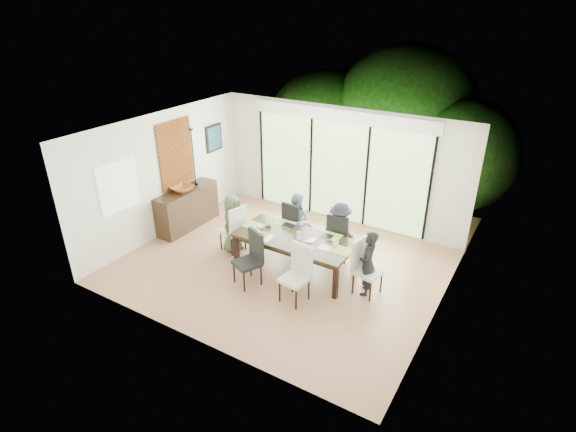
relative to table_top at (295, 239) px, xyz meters
The scene contains 62 objects.
floor 0.75m from the table_top, behind, with size 6.00×5.00×0.01m, color brown.
ceiling 2.04m from the table_top, behind, with size 6.00×5.00×0.01m, color white.
wall_back 2.58m from the table_top, 96.55° to the left, with size 6.00×0.02×2.70m, color silver.
wall_front 2.64m from the table_top, 96.39° to the right, with size 6.00×0.02×2.70m, color beige.
wall_left 3.36m from the table_top, behind, with size 0.02×5.00×2.70m, color white.
wall_right 2.81m from the table_top, ahead, with size 0.02×5.00×2.70m, color beige.
glass_doors 2.51m from the table_top, 96.66° to the left, with size 4.20×0.02×2.30m, color #598C3F.
blinds_header 3.05m from the table_top, 96.69° to the left, with size 4.40×0.06×0.28m, color white.
mullion_a 3.44m from the table_top, 134.48° to the left, with size 0.05×0.04×2.30m, color black.
mullion_b 2.67m from the table_top, 112.07° to the left, with size 0.05×0.04×2.30m, color black.
mullion_c 2.52m from the table_top, 80.30° to the left, with size 0.05×0.04×2.30m, color black.
mullion_d 3.08m from the table_top, 53.22° to the left, with size 0.05×0.04×2.30m, color black.
side_window 3.57m from the table_top, 159.28° to the right, with size 0.02×0.90×1.00m, color #8CAD7F.
deck 3.46m from the table_top, 94.83° to the left, with size 6.00×1.80×0.10m, color #523923.
rail_top 4.18m from the table_top, 93.91° to the left, with size 6.00×0.08×0.06m, color brown.
foliage_left 5.62m from the table_top, 111.97° to the left, with size 3.20×3.20×3.20m, color #14380F.
foliage_mid 5.88m from the table_top, 88.86° to the left, with size 4.00×4.00×4.00m, color #14380F.
foliage_right 5.36m from the table_top, 68.92° to the left, with size 2.80×2.80×2.80m, color #14380F.
foliage_far 6.60m from the table_top, 97.79° to the left, with size 3.60×3.60×3.60m, color #14380F.
table_top is the anchor object (origin of this frame).
table_apron 0.09m from the table_top, 90.00° to the left, with size 2.09×0.86×0.10m, color black.
table_leg_fl 1.22m from the table_top, 158.29° to the right, with size 0.09×0.09×0.66m, color black.
table_leg_fr 1.22m from the table_top, 21.71° to the right, with size 0.09×0.09×0.66m, color black.
table_leg_bl 1.22m from the table_top, 158.29° to the left, with size 0.09×0.09×0.66m, color black.
table_leg_br 1.22m from the table_top, 21.71° to the left, with size 0.09×0.09×0.66m, color black.
chair_left_end 1.51m from the table_top, behind, with size 0.44×0.44×1.05m, color white, non-canonical shape.
chair_right_end 1.51m from the table_top, ahead, with size 0.44×0.44×1.05m, color white, non-canonical shape.
chair_far_left 0.98m from the table_top, 117.90° to the left, with size 0.44×0.44×1.05m, color black, non-canonical shape.
chair_far_right 1.03m from the table_top, 57.09° to the left, with size 0.44×0.44×1.05m, color black, non-canonical shape.
chair_near_left 1.02m from the table_top, 119.89° to the right, with size 0.44×0.44×1.05m, color black, non-canonical shape.
chair_near_right 1.02m from the table_top, 60.11° to the right, with size 0.44×0.44×1.05m, color silver, non-canonical shape.
person_left_end 1.48m from the table_top, behind, with size 0.57×0.36×1.23m, color #465539.
person_right_end 1.48m from the table_top, ahead, with size 0.57×0.36×1.23m, color black.
person_far_left 0.95m from the table_top, 118.47° to the left, with size 0.57×0.36×1.23m, color #7B9DB1.
person_far_right 1.00m from the table_top, 56.47° to the left, with size 0.57×0.36×1.23m, color #272031.
placemat_left 0.95m from the table_top, behind, with size 0.42×0.30×0.01m, color #6FA33A.
placemat_right 0.95m from the table_top, ahead, with size 0.42×0.30×0.01m, color #9BAC3D.
placemat_far_l 0.60m from the table_top, 138.37° to the left, with size 0.42×0.30×0.01m, color #99C446.
placemat_far_r 0.68m from the table_top, 36.03° to the left, with size 0.42×0.30×0.01m, color #95B340.
placemat_paper 0.63m from the table_top, 151.39° to the right, with size 0.42×0.30×0.01m, color white.
tablet_far_l 0.50m from the table_top, 135.00° to the left, with size 0.25×0.17×0.01m, color black.
tablet_far_r 0.61m from the table_top, 34.99° to the left, with size 0.23×0.16×0.01m, color black.
papers 0.70m from the table_top, ahead, with size 0.29×0.21×0.00m, color white.
platter_base 0.63m from the table_top, 151.39° to the right, with size 0.25×0.25×0.02m, color white.
platter_snacks 0.63m from the table_top, 151.39° to the right, with size 0.19×0.19×0.01m, color #CC5B18.
vase 0.11m from the table_top, 45.00° to the left, with size 0.08×0.08×0.11m, color silver.
hyacinth_stems 0.21m from the table_top, 45.00° to the left, with size 0.04×0.04×0.15m, color #337226.
hyacinth_blooms 0.30m from the table_top, 45.00° to the left, with size 0.10×0.10×0.10m, color #454CAD.
laptop 0.86m from the table_top, behind, with size 0.31×0.20×0.02m, color silver.
cup_a 0.72m from the table_top, 167.91° to the left, with size 0.12×0.12×0.09m, color white.
cup_b 0.19m from the table_top, 33.69° to the right, with size 0.10×0.10×0.09m, color white.
cup_c 0.81m from the table_top, ahead, with size 0.12×0.12×0.09m, color white.
book 0.26m from the table_top, 11.31° to the left, with size 0.16×0.21×0.02m, color white.
sideboard 3.07m from the table_top, behind, with size 0.46×1.63×0.92m, color black.
bowl 3.07m from the table_top, behind, with size 0.49×0.49×0.12m, color #984421.
candlestick_base 3.13m from the table_top, 167.38° to the left, with size 0.10×0.10×0.04m, color black.
candlestick_shaft 3.25m from the table_top, 167.38° to the left, with size 0.02×0.02×1.28m, color black.
candlestick_pan 3.48m from the table_top, 167.38° to the left, with size 0.10×0.10×0.03m, color black.
candle 3.50m from the table_top, 167.38° to the left, with size 0.04×0.04×0.10m, color silver.
tapestry 3.43m from the table_top, behind, with size 0.02×1.00×1.50m, color #984816.
art_frame 3.81m from the table_top, 152.86° to the left, with size 0.03×0.55×0.65m, color black.
art_canvas 3.79m from the table_top, 152.71° to the left, with size 0.01×0.45×0.55m, color #173E4B.
Camera 1 is at (4.03, -6.42, 4.79)m, focal length 28.00 mm.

